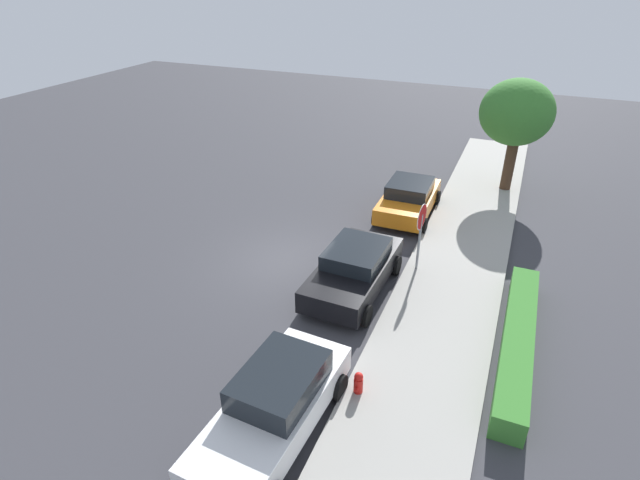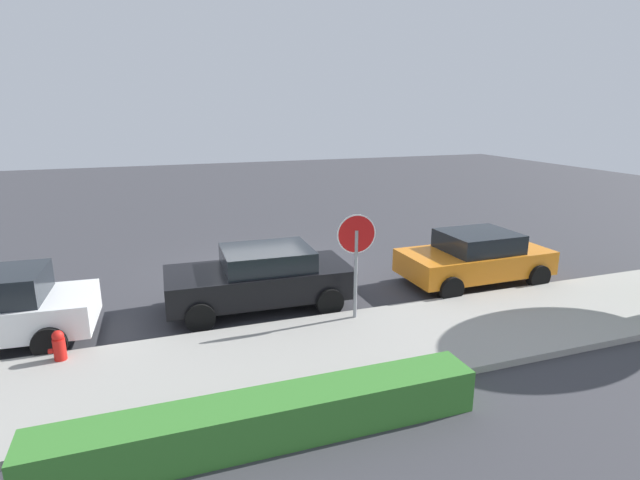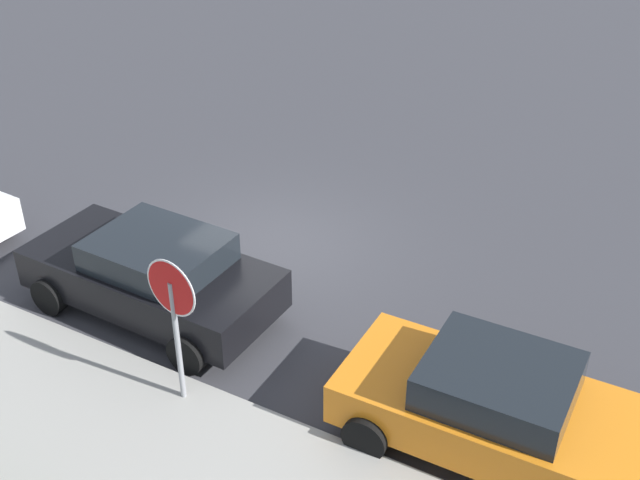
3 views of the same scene
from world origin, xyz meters
TOP-DOWN VIEW (x-y plane):
  - ground_plane at (0.00, 0.00)m, footprint 60.00×60.00m
  - sidewalk_curb at (0.00, 5.39)m, footprint 32.00×3.13m
  - stop_sign at (-1.09, 4.19)m, footprint 0.85×0.11m
  - parked_car_black at (0.67, 2.60)m, footprint 4.34×2.20m
  - parked_car_orange at (-5.18, 2.86)m, footprint 4.01×2.11m

SIDE VIEW (x-z plane):
  - ground_plane at x=0.00m, z-range 0.00..0.00m
  - sidewalk_curb at x=0.00m, z-range 0.00..0.14m
  - parked_car_orange at x=-5.18m, z-range 0.02..1.45m
  - parked_car_black at x=0.67m, z-range 0.02..1.48m
  - stop_sign at x=-1.09m, z-range 0.48..2.95m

